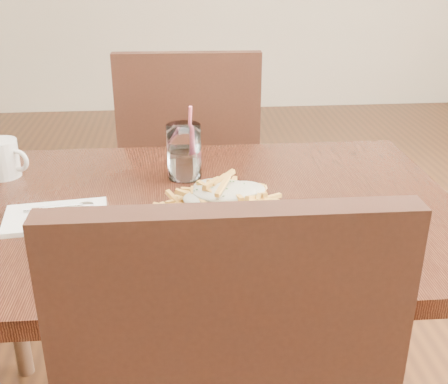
{
  "coord_description": "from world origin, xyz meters",
  "views": [
    {
      "loc": [
        -0.03,
        -1.14,
        1.29
      ],
      "look_at": [
        0.06,
        -0.09,
        0.82
      ],
      "focal_mm": 45.0,
      "sensor_mm": 36.0,
      "label": 1
    }
  ],
  "objects": [
    {
      "name": "cutlery",
      "position": [
        -0.29,
        -0.04,
        0.76
      ],
      "size": [
        0.17,
        0.09,
        0.01
      ],
      "color": "silver",
      "rests_on": "napkin"
    },
    {
      "name": "coffee_mug",
      "position": [
        -0.47,
        0.21,
        0.8
      ],
      "size": [
        0.12,
        0.08,
        0.09
      ],
      "color": "white",
      "rests_on": "table"
    },
    {
      "name": "water_glass",
      "position": [
        -0.01,
        0.16,
        0.81
      ],
      "size": [
        0.08,
        0.08,
        0.19
      ],
      "color": "white",
      "rests_on": "table"
    },
    {
      "name": "fries_plate",
      "position": [
        0.06,
        -0.09,
        0.76
      ],
      "size": [
        0.33,
        0.3,
        0.02
      ],
      "color": "white",
      "rests_on": "table"
    },
    {
      "name": "loaded_fries",
      "position": [
        0.06,
        -0.09,
        0.81
      ],
      "size": [
        0.3,
        0.27,
        0.07
      ],
      "color": "gold",
      "rests_on": "fries_plate"
    },
    {
      "name": "napkin",
      "position": [
        -0.29,
        -0.04,
        0.76
      ],
      "size": [
        0.23,
        0.17,
        0.01
      ],
      "primitive_type": "cube",
      "rotation": [
        0.0,
        0.0,
        0.13
      ],
      "color": "white",
      "rests_on": "table"
    },
    {
      "name": "table",
      "position": [
        0.0,
        0.0,
        0.67
      ],
      "size": [
        1.2,
        0.8,
        0.75
      ],
      "color": "black",
      "rests_on": "ground"
    },
    {
      "name": "chair_far",
      "position": [
        0.01,
        0.69,
        0.56
      ],
      "size": [
        0.47,
        0.47,
        0.99
      ],
      "color": "black",
      "rests_on": "ground"
    }
  ]
}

